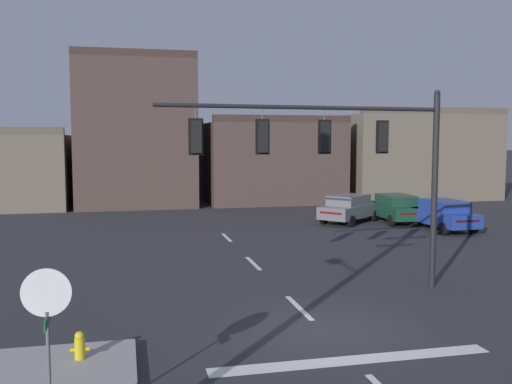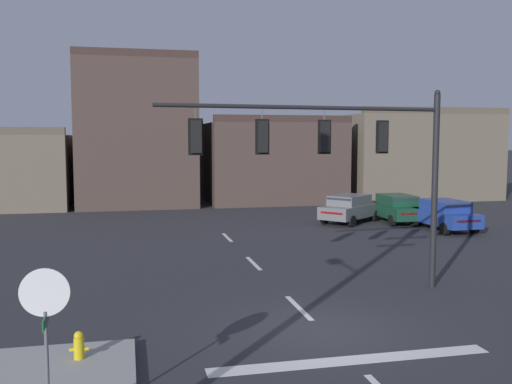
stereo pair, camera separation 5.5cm
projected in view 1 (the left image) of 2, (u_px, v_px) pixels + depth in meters
The scene contains 10 objects.
ground_plane at pixel (322, 330), 14.43m from camera, with size 400.00×400.00×0.00m, color #2B2B30.
stop_bar_paint at pixel (353, 360), 12.48m from camera, with size 6.40×0.50×0.01m, color silver.
lane_centreline at pixel (299, 307), 16.37m from camera, with size 0.16×26.40×0.01m.
signal_mast_near_side at pixel (344, 150), 17.30m from camera, with size 9.02×0.93×6.36m.
stop_sign at pixel (47, 312), 8.85m from camera, with size 0.76×0.64×2.83m.
car_lot_nearside at pixel (443, 214), 30.14m from camera, with size 2.07×4.52×1.61m.
car_lot_middle at pixel (349, 208), 32.85m from camera, with size 4.53×4.21×1.61m.
car_lot_farside at pixel (395, 208), 32.99m from camera, with size 2.07×4.52×1.61m.
fire_hydrant at pixel (80, 351), 12.15m from camera, with size 0.40×0.30×0.75m.
building_row at pixel (240, 153), 44.87m from camera, with size 41.40×11.82×10.71m.
Camera 1 is at (-4.75, -13.32, 4.81)m, focal length 40.21 mm.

